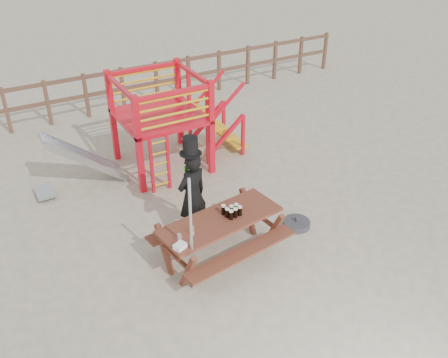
% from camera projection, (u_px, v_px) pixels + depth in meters
% --- Properties ---
extents(ground, '(60.00, 60.00, 0.00)m').
position_uv_depth(ground, '(238.00, 260.00, 8.44)').
color(ground, '#BDAE93').
rests_on(ground, ground).
extents(back_fence, '(15.09, 0.09, 1.20)m').
position_uv_depth(back_fence, '(104.00, 87.00, 13.27)').
color(back_fence, brown).
rests_on(back_fence, ground).
extents(playground_fort, '(4.71, 1.84, 2.10)m').
position_uv_depth(playground_fort, '(158.00, 122.00, 10.60)').
color(playground_fort, red).
rests_on(playground_fort, ground).
extents(picnic_table, '(2.25, 1.70, 0.80)m').
position_uv_depth(picnic_table, '(220.00, 233.00, 8.24)').
color(picnic_table, brown).
rests_on(picnic_table, ground).
extents(man_with_hat, '(0.69, 0.54, 1.96)m').
position_uv_depth(man_with_hat, '(192.00, 194.00, 8.60)').
color(man_with_hat, black).
rests_on(man_with_hat, ground).
extents(metal_pole, '(0.04, 0.04, 2.03)m').
position_uv_depth(metal_pole, '(191.00, 237.00, 7.33)').
color(metal_pole, '#B2B2B7').
rests_on(metal_pole, ground).
extents(parasol_base, '(0.50, 0.50, 0.21)m').
position_uv_depth(parasol_base, '(296.00, 224.00, 9.22)').
color(parasol_base, '#343338').
rests_on(parasol_base, ground).
extents(paper_bag, '(0.22, 0.20, 0.08)m').
position_uv_depth(paper_bag, '(180.00, 246.00, 7.43)').
color(paper_bag, white).
rests_on(paper_bag, picnic_table).
extents(stout_pints, '(0.29, 0.26, 0.17)m').
position_uv_depth(stout_pints, '(232.00, 211.00, 8.12)').
color(stout_pints, black).
rests_on(stout_pints, picnic_table).
extents(empty_glasses, '(0.32, 0.15, 0.15)m').
position_uv_depth(empty_glasses, '(186.00, 235.00, 7.62)').
color(empty_glasses, silver).
rests_on(empty_glasses, picnic_table).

